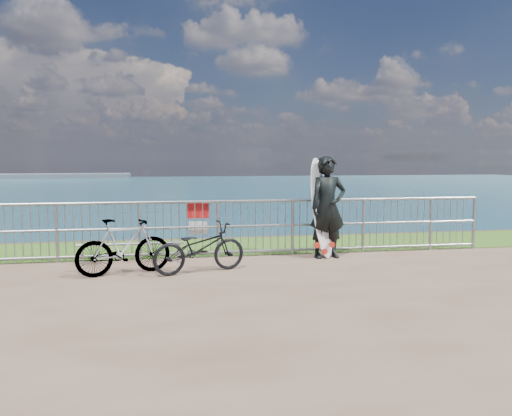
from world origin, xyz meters
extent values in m
plane|color=#32601A|center=(0.00, 2.70, 0.01)|extent=(120.00, 120.00, 0.00)
cube|color=brown|center=(0.00, 3.90, -2.50)|extent=(120.00, 0.30, 5.00)
plane|color=#225467|center=(0.00, 90.00, -5.00)|extent=(260.00, 260.00, 0.00)
cube|color=#565E68|center=(-50.00, 168.00, -4.25)|extent=(70.00, 12.00, 1.50)
cylinder|color=gray|center=(0.00, 1.60, 1.10)|extent=(10.00, 0.06, 0.06)
cylinder|color=gray|center=(0.00, 1.60, 0.61)|extent=(10.00, 0.05, 0.05)
cylinder|color=gray|center=(0.00, 1.60, 0.10)|extent=(10.00, 0.05, 0.05)
cylinder|color=gray|center=(-3.50, 1.60, 0.55)|extent=(0.06, 0.06, 1.10)
cylinder|color=gray|center=(-2.00, 1.60, 0.55)|extent=(0.06, 0.06, 1.10)
cylinder|color=gray|center=(-0.50, 1.60, 0.55)|extent=(0.06, 0.06, 1.10)
cylinder|color=gray|center=(1.00, 1.60, 0.55)|extent=(0.06, 0.06, 1.10)
cylinder|color=gray|center=(2.50, 1.60, 0.55)|extent=(0.06, 0.06, 1.10)
cylinder|color=gray|center=(4.00, 1.60, 0.55)|extent=(0.06, 0.06, 1.10)
cylinder|color=gray|center=(5.00, 1.60, 0.55)|extent=(0.06, 0.06, 1.10)
cube|color=red|center=(-0.88, 1.66, 0.92)|extent=(0.42, 0.02, 0.30)
cube|color=white|center=(-0.88, 1.66, 0.92)|extent=(0.38, 0.01, 0.08)
cube|color=white|center=(-0.88, 1.66, 0.58)|extent=(0.36, 0.02, 0.26)
imported|color=black|center=(1.60, 1.19, 0.99)|extent=(0.76, 0.53, 1.98)
ellipsoid|color=white|center=(1.50, 1.27, 0.98)|extent=(0.67, 0.64, 1.96)
cone|color=red|center=(1.35, 1.15, 0.28)|extent=(0.12, 0.21, 0.12)
cone|color=red|center=(1.65, 1.15, 0.28)|extent=(0.12, 0.21, 0.12)
cone|color=red|center=(1.50, 1.15, 0.15)|extent=(0.12, 0.21, 0.12)
imported|color=black|center=(-0.94, 0.34, 0.43)|extent=(1.72, 1.02, 0.85)
imported|color=black|center=(-2.19, 0.40, 0.47)|extent=(1.64, 0.90, 0.95)
cylinder|color=gray|center=(-2.15, 1.24, 0.37)|extent=(1.91, 0.05, 0.05)
cylinder|color=gray|center=(-3.00, 1.24, 0.19)|extent=(0.04, 0.04, 0.37)
cylinder|color=gray|center=(-1.29, 1.24, 0.19)|extent=(0.04, 0.04, 0.37)
camera|label=1|loc=(-1.41, -8.05, 1.95)|focal=35.00mm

